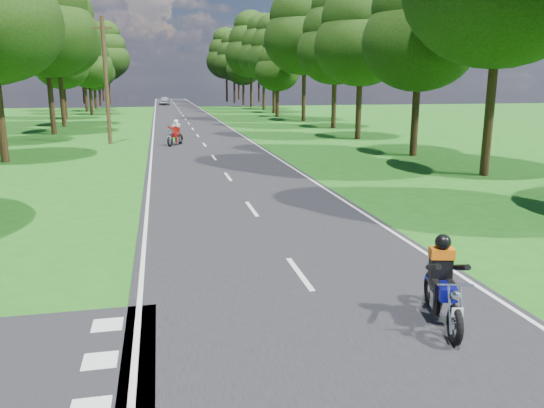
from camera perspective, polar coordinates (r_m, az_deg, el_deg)
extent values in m
plane|color=#1B5713|center=(9.66, 6.08, -11.64)|extent=(160.00, 160.00, 0.00)
cube|color=black|center=(58.53, -9.28, 8.98)|extent=(7.00, 140.00, 0.02)
cube|color=silver|center=(11.42, 2.98, -7.46)|extent=(0.12, 2.00, 0.01)
cube|color=silver|center=(17.04, -2.19, -0.52)|extent=(0.12, 2.00, 0.01)
cube|color=silver|center=(22.85, -4.75, 2.95)|extent=(0.12, 2.00, 0.01)
cube|color=silver|center=(28.75, -6.27, 5.00)|extent=(0.12, 2.00, 0.01)
cube|color=silver|center=(34.67, -7.28, 6.35)|extent=(0.12, 2.00, 0.01)
cube|color=silver|center=(40.62, -8.00, 7.30)|extent=(0.12, 2.00, 0.01)
cube|color=silver|center=(46.58, -8.53, 8.01)|extent=(0.12, 2.00, 0.01)
cube|color=silver|center=(52.56, -8.95, 8.56)|extent=(0.12, 2.00, 0.01)
cube|color=silver|center=(58.53, -9.28, 8.99)|extent=(0.12, 2.00, 0.01)
cube|color=silver|center=(64.51, -9.55, 9.35)|extent=(0.12, 2.00, 0.01)
cube|color=silver|center=(70.50, -9.78, 9.64)|extent=(0.12, 2.00, 0.01)
cube|color=silver|center=(76.48, -9.97, 9.89)|extent=(0.12, 2.00, 0.01)
cube|color=silver|center=(82.47, -10.13, 10.10)|extent=(0.12, 2.00, 0.01)
cube|color=silver|center=(88.46, -10.27, 10.28)|extent=(0.12, 2.00, 0.01)
cube|color=silver|center=(94.45, -10.39, 10.44)|extent=(0.12, 2.00, 0.01)
cube|color=silver|center=(100.45, -10.50, 10.59)|extent=(0.12, 2.00, 0.01)
cube|color=silver|center=(106.44, -10.60, 10.71)|extent=(0.12, 2.00, 0.01)
cube|color=silver|center=(112.43, -10.69, 10.82)|extent=(0.12, 2.00, 0.01)
cube|color=silver|center=(118.43, -10.76, 10.92)|extent=(0.12, 2.00, 0.01)
cube|color=silver|center=(124.42, -10.83, 11.01)|extent=(0.12, 2.00, 0.01)
cube|color=silver|center=(58.47, -12.55, 8.85)|extent=(0.10, 140.00, 0.01)
cube|color=silver|center=(58.78, -6.03, 9.11)|extent=(0.10, 140.00, 0.01)
cube|color=silver|center=(8.50, -18.01, -15.72)|extent=(0.50, 0.50, 0.01)
cube|color=silver|center=(9.57, -17.29, -12.29)|extent=(0.50, 0.50, 0.01)
cylinder|color=black|center=(30.18, -27.11, 7.73)|extent=(0.40, 0.40, 3.91)
cylinder|color=black|center=(44.69, -22.61, 9.70)|extent=(0.40, 0.40, 4.32)
ellipsoid|color=black|center=(44.79, -23.23, 16.49)|extent=(7.56, 7.56, 6.42)
ellipsoid|color=black|center=(45.00, -23.49, 19.15)|extent=(6.48, 6.48, 5.51)
cylinder|color=black|center=(52.15, -21.62, 10.18)|extent=(0.40, 0.40, 4.40)
ellipsoid|color=black|center=(52.24, -22.14, 16.11)|extent=(7.71, 7.71, 6.55)
ellipsoid|color=black|center=(52.43, -22.35, 18.44)|extent=(6.60, 6.60, 5.61)
cylinder|color=black|center=(61.94, -21.37, 9.96)|extent=(0.40, 0.40, 3.20)
ellipsoid|color=black|center=(61.91, -21.68, 13.59)|extent=(5.60, 5.60, 4.76)
ellipsoid|color=black|center=(61.97, -21.81, 15.03)|extent=(4.80, 4.80, 4.08)
ellipsoid|color=black|center=(62.06, -21.94, 16.46)|extent=(3.60, 3.60, 3.06)
cylinder|color=black|center=(68.99, -18.86, 10.39)|extent=(0.40, 0.40, 3.22)
ellipsoid|color=black|center=(68.96, -19.11, 13.67)|extent=(5.64, 5.64, 4.79)
ellipsoid|color=black|center=(69.02, -19.21, 14.97)|extent=(4.83, 4.83, 4.11)
ellipsoid|color=black|center=(69.10, -19.31, 16.27)|extent=(3.62, 3.62, 3.08)
cylinder|color=black|center=(76.87, -19.37, 10.70)|extent=(0.40, 0.40, 3.61)
ellipsoid|color=black|center=(76.87, -19.63, 14.01)|extent=(6.31, 6.31, 5.37)
ellipsoid|color=black|center=(76.94, -19.73, 15.31)|extent=(5.41, 5.41, 4.60)
ellipsoid|color=black|center=(77.05, -19.84, 16.61)|extent=(4.06, 4.06, 3.45)
cylinder|color=black|center=(84.61, -18.45, 10.60)|extent=(0.40, 0.40, 2.67)
ellipsoid|color=black|center=(84.57, -18.62, 12.82)|extent=(4.67, 4.67, 3.97)
ellipsoid|color=black|center=(84.59, -18.68, 13.70)|extent=(4.00, 4.00, 3.40)
ellipsoid|color=black|center=(84.63, -18.75, 14.58)|extent=(3.00, 3.00, 2.55)
cylinder|color=black|center=(93.73, -18.01, 10.94)|extent=(0.40, 0.40, 3.09)
ellipsoid|color=black|center=(93.71, -18.17, 13.26)|extent=(5.40, 5.40, 4.59)
ellipsoid|color=black|center=(93.74, -18.24, 14.18)|extent=(4.63, 4.63, 3.93)
ellipsoid|color=black|center=(93.80, -18.31, 15.09)|extent=(3.47, 3.47, 2.95)
cylinder|color=black|center=(100.12, -17.11, 11.50)|extent=(0.40, 0.40, 4.48)
ellipsoid|color=black|center=(100.17, -17.33, 14.65)|extent=(7.84, 7.84, 6.66)
ellipsoid|color=black|center=(100.27, -17.42, 15.89)|extent=(6.72, 6.72, 5.71)
ellipsoid|color=black|center=(100.43, -17.50, 17.13)|extent=(5.04, 5.04, 4.28)
cylinder|color=black|center=(109.15, -17.26, 11.47)|extent=(0.40, 0.40, 4.09)
ellipsoid|color=black|center=(109.18, -17.45, 14.11)|extent=(7.16, 7.16, 6.09)
ellipsoid|color=black|center=(109.25, -17.52, 15.16)|extent=(6.14, 6.14, 5.22)
ellipsoid|color=black|center=(109.36, -17.59, 16.20)|extent=(4.61, 4.61, 3.92)
cylinder|color=black|center=(24.82, 22.26, 8.08)|extent=(0.40, 0.40, 4.56)
cylinder|color=black|center=(30.38, 15.10, 8.33)|extent=(0.40, 0.40, 3.49)
ellipsoid|color=black|center=(30.37, 15.60, 16.44)|extent=(6.12, 6.12, 5.20)
ellipsoid|color=black|center=(30.53, 15.80, 19.63)|extent=(5.24, 5.24, 4.46)
cylinder|color=black|center=(38.55, 9.29, 9.67)|extent=(0.40, 0.40, 3.69)
ellipsoid|color=black|center=(38.56, 9.54, 16.42)|extent=(6.46, 6.46, 5.49)
ellipsoid|color=black|center=(38.71, 9.65, 19.08)|extent=(5.54, 5.54, 4.71)
cylinder|color=black|center=(47.23, 6.66, 10.38)|extent=(0.40, 0.40, 3.74)
ellipsoid|color=black|center=(47.24, 6.82, 15.97)|extent=(6.55, 6.55, 5.57)
ellipsoid|color=black|center=(47.37, 6.88, 18.18)|extent=(5.62, 5.62, 4.77)
ellipsoid|color=black|center=(47.57, 6.94, 20.37)|extent=(4.21, 4.21, 3.58)
cylinder|color=black|center=(55.02, 3.43, 11.28)|extent=(0.40, 0.40, 4.64)
ellipsoid|color=black|center=(55.14, 3.52, 17.23)|extent=(8.12, 8.12, 6.91)
ellipsoid|color=black|center=(55.35, 3.55, 19.57)|extent=(6.96, 6.96, 5.92)
cylinder|color=black|center=(61.76, 0.57, 10.69)|extent=(0.40, 0.40, 2.91)
ellipsoid|color=black|center=(61.71, 0.58, 14.02)|extent=(5.09, 5.09, 4.33)
ellipsoid|color=black|center=(61.75, 0.58, 15.33)|extent=(4.36, 4.36, 3.71)
ellipsoid|color=black|center=(61.82, 0.58, 16.65)|extent=(3.27, 3.27, 2.78)
cylinder|color=black|center=(69.30, 0.21, 11.36)|extent=(0.40, 0.40, 3.88)
ellipsoid|color=black|center=(69.32, 0.21, 15.30)|extent=(6.78, 6.78, 5.77)
ellipsoid|color=black|center=(69.42, 0.21, 16.86)|extent=(5.81, 5.81, 4.94)
ellipsoid|color=black|center=(69.57, 0.22, 18.41)|extent=(4.36, 4.36, 3.71)
cylinder|color=black|center=(77.66, -0.89, 11.65)|extent=(0.40, 0.40, 4.18)
ellipsoid|color=black|center=(77.70, -0.90, 15.45)|extent=(7.31, 7.31, 6.21)
ellipsoid|color=black|center=(77.81, -0.91, 16.94)|extent=(6.27, 6.27, 5.33)
ellipsoid|color=black|center=(77.98, -0.91, 18.44)|extent=(4.70, 4.70, 4.00)
cylinder|color=black|center=(86.41, -2.25, 11.94)|extent=(0.40, 0.40, 4.63)
ellipsoid|color=black|center=(86.49, -2.28, 15.72)|extent=(8.11, 8.11, 6.89)
ellipsoid|color=black|center=(86.62, -2.30, 17.21)|extent=(6.95, 6.95, 5.91)
ellipsoid|color=black|center=(86.82, -2.31, 18.70)|extent=(5.21, 5.21, 4.43)
cylinder|color=black|center=(93.60, -3.09, 11.63)|extent=(0.40, 0.40, 3.36)
ellipsoid|color=black|center=(93.59, -3.12, 14.16)|extent=(5.88, 5.88, 5.00)
ellipsoid|color=black|center=(93.63, -3.13, 15.16)|extent=(5.04, 5.04, 4.29)
ellipsoid|color=black|center=(93.71, -3.14, 16.17)|extent=(3.78, 3.78, 3.21)
cylinder|color=black|center=(100.66, -4.06, 11.92)|extent=(0.40, 0.40, 4.09)
ellipsoid|color=black|center=(100.69, -4.10, 14.79)|extent=(7.15, 7.15, 6.08)
ellipsoid|color=black|center=(100.77, -4.12, 15.92)|extent=(6.13, 6.13, 5.21)
ellipsoid|color=black|center=(100.88, -4.14, 17.05)|extent=(4.60, 4.60, 3.91)
cylinder|color=black|center=(108.28, -4.88, 12.09)|extent=(0.40, 0.40, 4.48)
ellipsoid|color=black|center=(108.33, -4.94, 15.01)|extent=(7.84, 7.84, 6.66)
ellipsoid|color=black|center=(108.43, -4.96, 16.16)|extent=(6.72, 6.72, 5.71)
ellipsoid|color=black|center=(108.57, -4.99, 17.31)|extent=(5.04, 5.04, 4.28)
cylinder|color=black|center=(118.88, -17.70, 11.47)|extent=(0.40, 0.40, 3.84)
ellipsoid|color=black|center=(118.89, -17.86, 13.74)|extent=(6.72, 6.72, 5.71)
ellipsoid|color=black|center=(118.94, -17.92, 14.64)|extent=(5.76, 5.76, 4.90)
ellipsoid|color=black|center=(119.03, -17.99, 15.54)|extent=(4.32, 4.32, 3.67)
cylinder|color=black|center=(121.65, -3.59, 12.14)|extent=(0.40, 0.40, 4.16)
ellipsoid|color=black|center=(121.68, -3.63, 14.55)|extent=(7.28, 7.28, 6.19)
ellipsoid|color=black|center=(121.75, -3.64, 15.51)|extent=(6.24, 6.24, 5.30)
ellipsoid|color=black|center=(121.85, -3.66, 16.46)|extent=(4.68, 4.68, 3.98)
cylinder|color=black|center=(104.20, -19.58, 11.10)|extent=(0.40, 0.40, 3.52)
ellipsoid|color=black|center=(104.19, -19.77, 13.48)|extent=(6.16, 6.16, 5.24)
ellipsoid|color=black|center=(104.24, -19.85, 14.42)|extent=(5.28, 5.28, 4.49)
ellipsoid|color=black|center=(104.32, -19.92, 15.36)|extent=(3.96, 3.96, 3.37)
cylinder|color=black|center=(108.17, -1.41, 12.13)|extent=(0.40, 0.40, 4.48)
ellipsoid|color=black|center=(108.22, -1.43, 15.05)|extent=(7.84, 7.84, 6.66)
ellipsoid|color=black|center=(108.31, -1.43, 16.21)|extent=(6.72, 6.72, 5.71)
ellipsoid|color=black|center=(108.46, -1.44, 17.36)|extent=(5.04, 5.04, 4.28)
cylinder|color=#382616|center=(36.47, -17.40, 12.46)|extent=(0.26, 0.26, 8.00)
cube|color=#382616|center=(36.62, -17.77, 17.62)|extent=(1.20, 0.10, 0.10)
imported|color=#ADB0B4|center=(94.89, -11.48, 10.86)|extent=(2.01, 4.52, 1.51)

